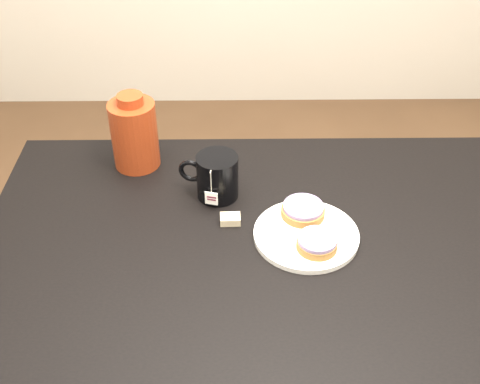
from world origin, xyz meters
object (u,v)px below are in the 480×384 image
Objects in this scene: teabag_pouch at (230,219)px; plate at (306,234)px; table at (301,283)px; bagel_back at (303,210)px; mug at (216,176)px; bagel_package at (134,133)px; bagel_front at (317,243)px.

plate is at bearing -17.38° from teabag_pouch.
bagel_back is (0.01, 0.12, 0.11)m from table.
table is 10.96× the size of bagel_back.
mug is 0.11m from teabag_pouch.
bagel_back is at bearing -29.20° from bagel_package.
table is at bearing -33.85° from mug.
mug is (-0.21, 0.20, 0.03)m from bagel_front.
bagel_package reaches higher than teabag_pouch.
bagel_back is 1.28× the size of bagel_front.
teabag_pouch is 0.23× the size of bagel_package.
plate is 0.17m from teabag_pouch.
plate reaches higher than table.
bagel_front reaches higher than teabag_pouch.
bagel_back is 0.46m from bagel_package.
mug is at bearing 137.17° from bagel_front.
bagel_front is 0.51× the size of bagel_package.
mug is 0.24m from bagel_package.
table is 0.21m from teabag_pouch.
mug is at bearing 142.35° from plate.
mug is at bearing -32.96° from bagel_package.
bagel_front is at bearing -69.94° from plate.
bagel_back is 0.65× the size of bagel_package.
table is at bearing -100.14° from plate.
bagel_front is 0.29m from mug.
teabag_pouch is at bearing 151.70° from bagel_front.
bagel_front is 0.53m from bagel_package.
table is 0.16m from bagel_back.
bagel_back is at bearing 100.06° from bagel_front.
table is 6.13× the size of plate.
plate is 1.17× the size of bagel_package.
bagel_back reaches higher than teabag_pouch.
mug is (-0.20, 0.15, 0.05)m from plate.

